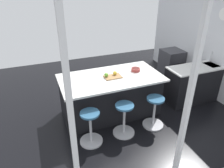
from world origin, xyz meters
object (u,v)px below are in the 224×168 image
object	(u,v)px
stool_by_window	(154,113)
apple_yellow	(115,73)
kitchen_island	(110,95)
stool_middle	(124,120)
stool_near_camera	(91,128)
apple_green	(106,75)
oven_range	(171,64)
cutting_board	(113,77)
fruit_bowl	(136,69)

from	to	relation	value
stool_by_window	apple_yellow	distance (m)	1.17
kitchen_island	apple_yellow	bearing A→B (deg)	173.19
stool_middle	stool_near_camera	bearing A→B (deg)	0.00
stool_middle	apple_yellow	xyz separation A→B (m)	(-0.10, -0.74, 0.69)
kitchen_island	stool_near_camera	size ratio (longest dim) A/B	3.20
stool_near_camera	apple_green	world-z (taller)	apple_green
oven_range	cutting_board	bearing A→B (deg)	26.80
apple_yellow	stool_by_window	bearing A→B (deg)	128.29
kitchen_island	fruit_bowl	bearing A→B (deg)	-176.23
stool_by_window	cutting_board	size ratio (longest dim) A/B	1.88
stool_near_camera	apple_green	xyz separation A→B (m)	(-0.58, -0.71, 0.69)
stool_middle	apple_yellow	size ratio (longest dim) A/B	8.03
stool_near_camera	stool_middle	bearing A→B (deg)	180.00
kitchen_island	stool_middle	bearing A→B (deg)	90.00
stool_middle	oven_range	bearing A→B (deg)	-142.14
stool_middle	stool_near_camera	xyz separation A→B (m)	(0.68, 0.00, 0.00)
cutting_board	apple_yellow	size ratio (longest dim) A/B	4.27
stool_by_window	stool_near_camera	bearing A→B (deg)	0.00
apple_green	stool_near_camera	bearing A→B (deg)	50.94
oven_range	fruit_bowl	xyz separation A→B (m)	(1.83, 1.11, 0.56)
apple_green	stool_middle	bearing A→B (deg)	98.28
fruit_bowl	cutting_board	bearing A→B (deg)	10.52
stool_middle	fruit_bowl	size ratio (longest dim) A/B	3.48
stool_by_window	cutting_board	bearing A→B (deg)	-46.24
stool_middle	apple_green	distance (m)	1.00
apple_green	kitchen_island	bearing A→B (deg)	-160.68
cutting_board	apple_yellow	distance (m)	0.10
kitchen_island	apple_green	xyz separation A→B (m)	(0.10, 0.04, 0.53)
stool_by_window	fruit_bowl	bearing A→B (deg)	-85.45
stool_by_window	oven_range	bearing A→B (deg)	-132.84
apple_yellow	fruit_bowl	xyz separation A→B (m)	(-0.52, -0.05, -0.02)
stool_by_window	fruit_bowl	world-z (taller)	fruit_bowl
kitchen_island	stool_by_window	bearing A→B (deg)	132.32
oven_range	stool_near_camera	xyz separation A→B (m)	(3.13, 1.90, -0.11)
cutting_board	stool_middle	bearing A→B (deg)	87.44
kitchen_island	stool_middle	distance (m)	0.77
stool_middle	cutting_board	size ratio (longest dim) A/B	1.88
stool_by_window	stool_near_camera	world-z (taller)	same
oven_range	cutting_board	size ratio (longest dim) A/B	2.39
oven_range	fruit_bowl	distance (m)	2.21
stool_near_camera	cutting_board	xyz separation A→B (m)	(-0.71, -0.68, 0.64)
oven_range	apple_green	xyz separation A→B (m)	(2.55, 1.19, 0.58)
cutting_board	fruit_bowl	bearing A→B (deg)	-169.48
apple_green	stool_by_window	bearing A→B (deg)	137.79
kitchen_island	fruit_bowl	distance (m)	0.80
oven_range	kitchen_island	world-z (taller)	kitchen_island
stool_near_camera	apple_green	bearing A→B (deg)	-129.06
stool_middle	fruit_bowl	world-z (taller)	fruit_bowl
oven_range	stool_near_camera	bearing A→B (deg)	31.29
stool_middle	apple_yellow	world-z (taller)	apple_yellow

